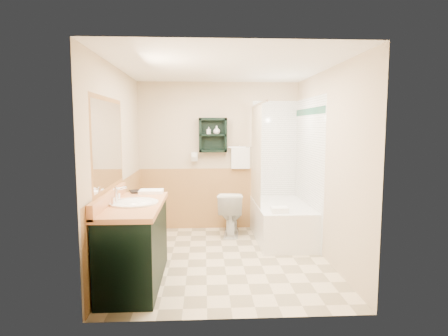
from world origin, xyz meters
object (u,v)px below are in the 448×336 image
Objects in this scene: soap_bottle_b at (217,131)px; vanity_book at (130,184)px; hair_dryer at (194,157)px; soap_bottle_a at (209,132)px; wall_shelf at (213,135)px; bathtub at (282,221)px; vanity at (135,243)px; toilet at (231,213)px.

vanity_book is at bearing -128.35° from soap_bottle_b.
soap_bottle_a reaches higher than hair_dryer.
wall_shelf reaches higher than bathtub.
wall_shelf reaches higher than vanity.
hair_dryer is at bearing 172.71° from soap_bottle_a.
vanity is 11.88× the size of soap_bottle_a.
vanity is 2.12m from toilet.
wall_shelf is 4.73× the size of soap_bottle_a.
soap_bottle_a is at bearing -7.29° from hair_dryer.
toilet is 5.12× the size of soap_bottle_b.
toilet is 1.85m from vanity_book.
wall_shelf is at bearing 150.60° from bathtub.
vanity_book is (-0.76, -1.45, -0.22)m from hair_dryer.
soap_bottle_a is (0.99, 1.42, 0.61)m from vanity_book.
soap_bottle_b reaches higher than vanity_book.
hair_dryer is 2.07× the size of soap_bottle_a.
hair_dryer is 0.46m from soap_bottle_a.
toilet is at bearing 56.72° from vanity.
hair_dryer is at bearing 175.24° from wall_shelf.
toilet is (0.27, -0.30, -1.21)m from wall_shelf.
toilet is 5.92× the size of soap_bottle_a.
bathtub is 0.81m from toilet.
toilet is 1.33m from soap_bottle_a.
wall_shelf reaches higher than hair_dryer.
wall_shelf is 0.80× the size of toilet.
soap_bottle_b is at bearing 0.00° from soap_bottle_a.
vanity_book is at bearing -157.98° from bathtub.
vanity_book is (-2.08, -0.84, 0.71)m from bathtub.
vanity is at bearing -142.11° from bathtub.
soap_bottle_a is at bearing 180.00° from soap_bottle_b.
vanity_book reaches higher than vanity.
soap_bottle_a is (-0.33, 0.29, 1.25)m from toilet.
soap_bottle_b is (1.12, 1.42, 0.64)m from vanity_book.
vanity is 0.86m from vanity_book.
vanity_book is (-1.06, -1.42, -0.57)m from wall_shelf.
toilet is at bearing -29.57° from hair_dryer.
soap_bottle_b is at bearing 65.20° from vanity.
toilet is at bearing -41.21° from soap_bottle_a.
vanity_book reaches higher than bathtub.
wall_shelf is 0.40× the size of vanity.
wall_shelf is 1.86m from vanity_book.
hair_dryer reaches higher than vanity.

